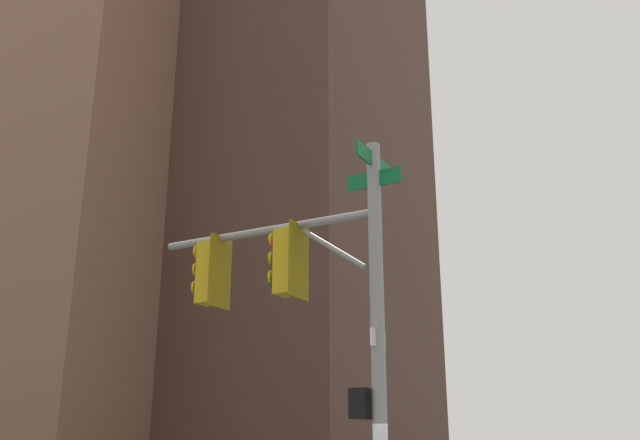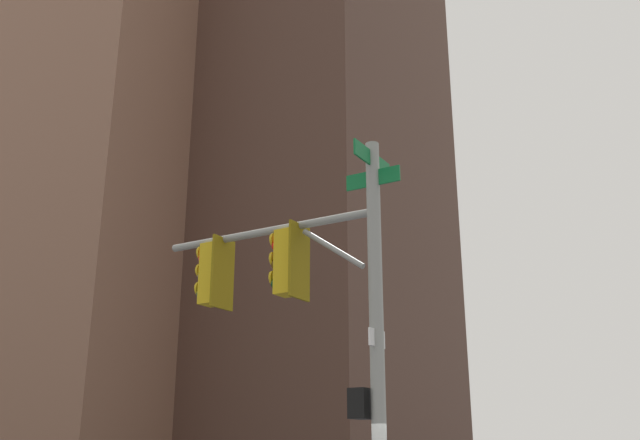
# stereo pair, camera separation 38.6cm
# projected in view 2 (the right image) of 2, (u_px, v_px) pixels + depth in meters

# --- Properties ---
(signal_pole_assembly) EXTENTS (1.13, 4.21, 6.51)m
(signal_pole_assembly) POSITION_uv_depth(u_px,v_px,m) (302.00, 302.00, 10.54)
(signal_pole_assembly) COLOR gray
(signal_pole_assembly) RESTS_ON ground_plane
(building_brick_nearside) EXTENTS (21.95, 14.39, 53.22)m
(building_brick_nearside) POSITION_uv_depth(u_px,v_px,m) (153.00, 108.00, 53.31)
(building_brick_nearside) COLOR #845B47
(building_brick_nearside) RESTS_ON ground_plane
(building_brick_midblock) EXTENTS (20.20, 17.40, 40.29)m
(building_brick_midblock) POSITION_uv_depth(u_px,v_px,m) (300.00, 194.00, 52.02)
(building_brick_midblock) COLOR #4C3328
(building_brick_midblock) RESTS_ON ground_plane
(building_glass_tower) EXTENTS (26.13, 26.79, 55.38)m
(building_glass_tower) POSITION_uv_depth(u_px,v_px,m) (185.00, 183.00, 70.88)
(building_glass_tower) COLOR #9EC6C1
(building_glass_tower) RESTS_ON ground_plane
(building_brick_farside) EXTENTS (22.93, 16.49, 49.74)m
(building_brick_farside) POSITION_uv_depth(u_px,v_px,m) (143.00, 222.00, 73.64)
(building_brick_farside) COLOR #845B47
(building_brick_farside) RESTS_ON ground_plane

